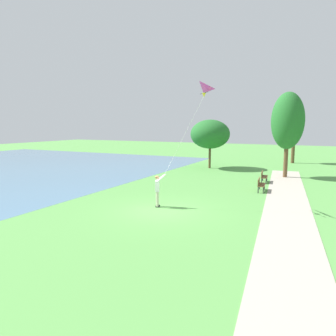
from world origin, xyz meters
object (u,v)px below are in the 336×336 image
at_px(flying_kite, 200,90).
at_px(park_bench_near_walkway, 260,184).
at_px(person_kite_flyer, 158,188).
at_px(tree_lakeside_far, 210,134).
at_px(tree_behind_path, 288,121).
at_px(park_bench_far_walkway, 264,176).
at_px(tree_treeline_right, 295,119).

height_order(flying_kite, park_bench_near_walkway, flying_kite).
bearing_deg(flying_kite, person_kite_flyer, -155.95).
distance_m(tree_lakeside_far, tree_behind_path, 8.20).
distance_m(park_bench_near_walkway, park_bench_far_walkway, 3.50).
bearing_deg(tree_behind_path, park_bench_near_walkway, -97.36).
height_order(tree_behind_path, tree_treeline_right, tree_behind_path).
bearing_deg(flying_kite, park_bench_near_walkway, 67.98).
distance_m(flying_kite, park_bench_near_walkway, 8.45).
distance_m(flying_kite, park_bench_far_walkway, 11.04).
height_order(flying_kite, tree_treeline_right, tree_treeline_right).
height_order(park_bench_far_walkway, tree_behind_path, tree_behind_path).
bearing_deg(tree_lakeside_far, flying_kite, -73.58).
xyz_separation_m(park_bench_near_walkway, tree_lakeside_far, (-6.79, 9.44, 3.00)).
xyz_separation_m(park_bench_near_walkway, tree_behind_path, (0.88, 6.82, 4.26)).
relative_size(tree_behind_path, tree_treeline_right, 1.03).
height_order(flying_kite, tree_behind_path, tree_behind_path).
height_order(person_kite_flyer, flying_kite, flying_kite).
height_order(person_kite_flyer, tree_treeline_right, tree_treeline_right).
distance_m(person_kite_flyer, tree_treeline_right, 25.35).
bearing_deg(tree_behind_path, tree_lakeside_far, 161.13).
bearing_deg(park_bench_far_walkway, flying_kite, -101.94).
bearing_deg(park_bench_far_walkway, tree_lakeside_far, 137.11).
distance_m(flying_kite, tree_behind_path, 13.04).
height_order(person_kite_flyer, tree_behind_path, tree_behind_path).
bearing_deg(tree_treeline_right, park_bench_near_walkway, -91.86).
relative_size(person_kite_flyer, park_bench_far_walkway, 1.19).
distance_m(person_kite_flyer, park_bench_far_walkway, 10.88).
relative_size(park_bench_far_walkway, tree_treeline_right, 0.22).
height_order(park_bench_near_walkway, tree_behind_path, tree_behind_path).
bearing_deg(person_kite_flyer, tree_treeline_right, 78.66).
distance_m(flying_kite, tree_treeline_right, 23.84).
xyz_separation_m(park_bench_near_walkway, park_bench_far_walkway, (-0.37, 3.48, 0.00)).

